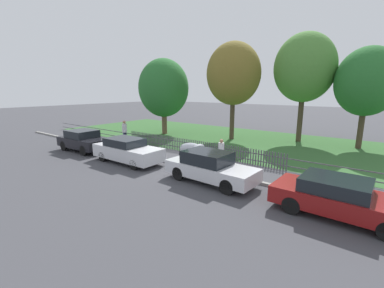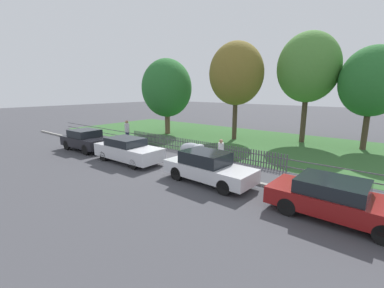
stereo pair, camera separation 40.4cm
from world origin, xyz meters
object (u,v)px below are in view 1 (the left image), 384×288
Objects in this scene: parked_car_silver_hatchback at (84,140)px; covered_motorcycle at (193,151)px; parked_car_black_saloon at (127,150)px; pedestrian_by_lamp at (221,151)px; pedestrian_near_fence at (125,131)px; parked_car_red_compact at (340,197)px; tree_behind_motorcycle at (234,74)px; tree_nearest_kerb at (164,88)px; parked_car_navy_estate at (210,167)px; tree_far_left at (367,82)px; tree_mid_park at (305,68)px.

parked_car_silver_hatchback is 8.02m from covered_motorcycle.
parked_car_black_saloon is 5.37m from pedestrian_by_lamp.
pedestrian_near_fence is (0.20, 3.30, 0.28)m from parked_car_silver_hatchback.
tree_behind_motorcycle reaches higher than parked_car_red_compact.
covered_motorcycle is 0.30× the size of tree_nearest_kerb.
tree_behind_motorcycle is at bearing 13.79° from tree_nearest_kerb.
parked_car_silver_hatchback is 0.91× the size of parked_car_red_compact.
covered_motorcycle is at bearing 142.14° from parked_car_navy_estate.
covered_motorcycle is (3.01, 2.31, -0.02)m from parked_car_black_saloon.
parked_car_black_saloon is 16.49m from tree_far_left.
parked_car_navy_estate reaches higher than covered_motorcycle.
parked_car_red_compact is at bearing -87.55° from tree_far_left.
parked_car_black_saloon is at bearing -61.38° from pedestrian_by_lamp.
parked_car_black_saloon is 0.53× the size of tree_mid_park.
tree_mid_park reaches higher than tree_nearest_kerb.
tree_far_left is at bearing 93.55° from parked_car_red_compact.
parked_car_black_saloon is 0.64× the size of tree_nearest_kerb.
tree_nearest_kerb reaches higher than parked_car_navy_estate.
tree_behind_motorcycle is at bearing 115.73° from parked_car_navy_estate.
covered_motorcycle is (-7.71, 2.21, 0.03)m from parked_car_red_compact.
parked_car_navy_estate is 2.78× the size of pedestrian_by_lamp.
tree_nearest_kerb is at bearing 144.24° from parked_car_navy_estate.
parked_car_silver_hatchback is 0.56× the size of tree_far_left.
tree_behind_motorcycle is at bearing 57.34° from parked_car_silver_hatchback.
pedestrian_near_fence is (0.61, -5.11, -3.24)m from tree_nearest_kerb.
tree_mid_park reaches higher than tree_behind_motorcycle.
parked_car_silver_hatchback is at bearing -74.48° from pedestrian_by_lamp.
tree_nearest_kerb is (-0.41, 8.41, 3.51)m from parked_car_silver_hatchback.
tree_mid_park is 14.67m from pedestrian_near_fence.
pedestrian_near_fence is at bearing 169.10° from parked_car_red_compact.
pedestrian_near_fence is 9.27m from pedestrian_by_lamp.
pedestrian_near_fence is (-5.73, -6.66, -4.35)m from tree_behind_motorcycle.
tree_behind_motorcycle is at bearing -165.28° from tree_far_left.
pedestrian_by_lamp is (9.23, -0.84, -0.13)m from pedestrian_near_fence.
parked_car_red_compact is 6.43m from pedestrian_by_lamp.
parked_car_silver_hatchback is 15.40m from parked_car_red_compact.
parked_car_navy_estate is 13.19m from tree_mid_park.
tree_mid_park is at bearing 74.85° from covered_motorcycle.
covered_motorcycle is at bearing 36.60° from parked_car_black_saloon.
parked_car_red_compact is at bearing -27.81° from tree_nearest_kerb.
parked_car_navy_estate is at bearing -110.88° from tree_far_left.
parked_car_navy_estate is at bearing 20.12° from pedestrian_by_lamp.
parked_car_silver_hatchback is at bearing -87.21° from tree_nearest_kerb.
tree_nearest_kerb is at bearing -160.63° from tree_mid_park.
covered_motorcycle is (-2.54, 2.13, -0.02)m from parked_car_navy_estate.
parked_car_navy_estate is 2.41× the size of pedestrian_near_fence.
parked_car_black_saloon is at bearing -129.55° from tree_far_left.
tree_nearest_kerb reaches higher than parked_car_silver_hatchback.
tree_nearest_kerb is (-10.64, 8.26, 3.53)m from parked_car_navy_estate.
pedestrian_by_lamp reaches higher than covered_motorcycle.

